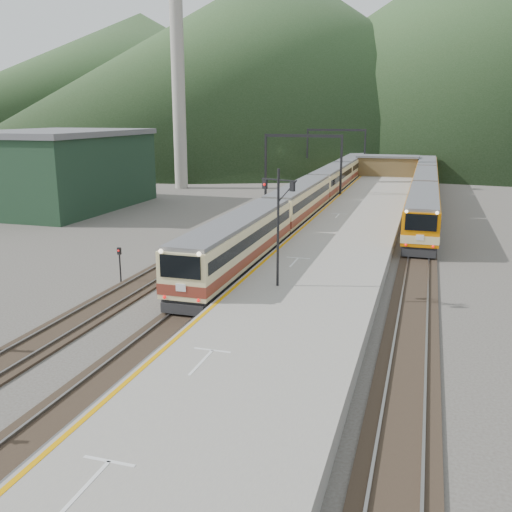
% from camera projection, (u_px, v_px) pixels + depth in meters
% --- Properties ---
extents(ground, '(400.00, 400.00, 0.00)m').
position_uv_depth(ground, '(18.00, 454.00, 17.92)').
color(ground, '#47423D').
rests_on(ground, ground).
extents(track_main, '(2.60, 200.00, 0.23)m').
position_uv_depth(track_main, '(298.00, 223.00, 55.04)').
color(track_main, black).
rests_on(track_main, ground).
extents(track_far, '(2.60, 200.00, 0.23)m').
position_uv_depth(track_far, '(248.00, 221.00, 56.44)').
color(track_far, black).
rests_on(track_far, ground).
extents(track_second, '(2.60, 200.00, 0.23)m').
position_uv_depth(track_second, '(421.00, 230.00, 51.83)').
color(track_second, black).
rests_on(track_second, ground).
extents(platform, '(8.00, 100.00, 1.00)m').
position_uv_depth(platform, '(353.00, 226.00, 51.52)').
color(platform, gray).
rests_on(platform, ground).
extents(gantry_near, '(9.55, 0.25, 8.00)m').
position_uv_depth(gantry_near, '(303.00, 155.00, 68.43)').
color(gantry_near, black).
rests_on(gantry_near, ground).
extents(gantry_far, '(9.55, 0.25, 8.00)m').
position_uv_depth(gantry_far, '(336.00, 144.00, 91.64)').
color(gantry_far, black).
rests_on(gantry_far, ground).
extents(warehouse, '(14.50, 20.50, 8.60)m').
position_uv_depth(warehouse, '(58.00, 169.00, 63.70)').
color(warehouse, '#182E20').
rests_on(warehouse, ground).
extents(smokestack, '(1.80, 1.80, 30.00)m').
position_uv_depth(smokestack, '(178.00, 79.00, 78.00)').
color(smokestack, '#9E998E').
rests_on(smokestack, ground).
extents(station_shed, '(9.40, 4.40, 3.10)m').
position_uv_depth(station_shed, '(387.00, 165.00, 88.16)').
color(station_shed, brown).
rests_on(station_shed, platform).
extents(hill_a, '(180.00, 180.00, 60.00)m').
position_uv_depth(hill_a, '(282.00, 55.00, 198.24)').
color(hill_a, '#25411C').
rests_on(hill_a, ground).
extents(hill_b, '(220.00, 220.00, 75.00)m').
position_uv_depth(hill_b, '(489.00, 39.00, 213.97)').
color(hill_b, '#25411C').
rests_on(hill_b, ground).
extents(hill_d, '(200.00, 200.00, 55.00)m').
position_uv_depth(hill_d, '(143.00, 76.00, 267.67)').
color(hill_d, '#25411C').
rests_on(hill_d, ground).
extents(main_train, '(2.73, 74.81, 3.33)m').
position_uv_depth(main_train, '(318.00, 191.00, 63.93)').
color(main_train, beige).
rests_on(main_train, track_main).
extents(second_train, '(2.71, 55.64, 3.31)m').
position_uv_depth(second_train, '(425.00, 188.00, 66.78)').
color(second_train, '#D57001').
rests_on(second_train, track_second).
extents(signal_mast, '(2.09, 0.86, 6.54)m').
position_uv_depth(signal_mast, '(278.00, 215.00, 31.09)').
color(signal_mast, black).
rests_on(signal_mast, platform).
extents(short_signal_b, '(0.22, 0.16, 2.27)m').
position_uv_depth(short_signal_b, '(237.00, 221.00, 48.50)').
color(short_signal_b, black).
rests_on(short_signal_b, ground).
extents(short_signal_c, '(0.23, 0.17, 2.27)m').
position_uv_depth(short_signal_c, '(120.00, 260.00, 35.74)').
color(short_signal_c, black).
rests_on(short_signal_c, ground).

